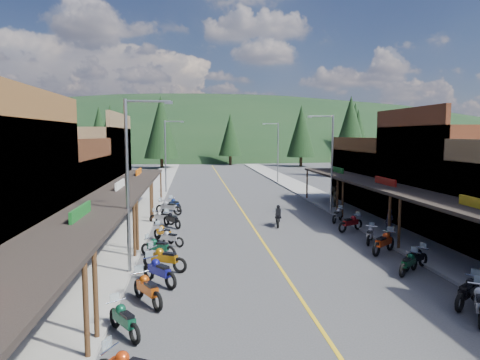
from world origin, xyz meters
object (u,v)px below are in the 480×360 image
object	(u,v)px
pine_0	(6,135)
bike_west_12	(175,204)
streetlight_3	(277,150)
pine_8	(70,138)
pine_11	(350,130)
bike_west_6	(158,246)
streetlight_0	(131,178)
bike_east_5	(415,257)
bike_east_8	(351,222)
bike_west_10	(162,217)
bike_west_11	(169,207)
pine_3	(230,135)
bike_west_7	(170,237)
bike_west_9	(172,219)
streetlight_2	(330,159)
shop_west_2	(36,198)
bike_east_3	(468,290)
bike_east_9	(337,214)
bike_west_3	(147,288)
bike_east_7	(370,234)
shop_east_2	(456,177)
bike_west_4	(159,270)
bike_west_8	(164,232)
pine_6	(421,135)
pedestrian_east_b	(334,196)
bike_west_5	(165,258)
shop_east_3	(391,178)
pine_4	(301,131)
pedestrian_east_a	(389,223)
bike_east_2	(480,302)
pine_9	(358,135)
shop_west_3	(77,170)
pine_1	(99,131)
rider_on_bike	(278,217)
pine_10	(111,133)
bike_west_2	(124,318)
pine_2	(161,127)
pine_5	(355,128)
bike_east_4	(409,262)
pine_7	(69,131)

from	to	relation	value
pine_0	bike_west_12	bearing A→B (deg)	-56.24
streetlight_3	pine_8	bearing A→B (deg)	160.95
pine_11	bike_west_6	bearing A→B (deg)	-122.23
streetlight_0	bike_east_5	bearing A→B (deg)	-3.07
streetlight_3	bike_east_8	distance (m)	28.78
bike_west_10	bike_west_11	distance (m)	3.71
streetlight_3	pine_3	world-z (taller)	pine_3
bike_west_7	bike_west_9	distance (m)	5.11
streetlight_2	bike_east_5	xyz separation A→B (m)	(-0.61, -14.71, -3.88)
shop_west_2	streetlight_3	size ratio (longest dim) A/B	1.36
bike_east_3	bike_east_9	world-z (taller)	bike_east_3
streetlight_2	pine_11	xyz separation A→B (m)	(13.05, 30.00, 2.73)
shop_west_2	bike_west_3	size ratio (longest dim) A/B	4.76
bike_east_5	bike_east_7	world-z (taller)	bike_east_5
shop_east_2	bike_west_4	size ratio (longest dim) A/B	4.74
bike_west_8	bike_east_5	xyz separation A→B (m)	(12.28, -6.79, 0.01)
pine_6	pedestrian_east_b	xyz separation A→B (m)	(-37.92, -53.74, -5.41)
bike_west_11	bike_west_5	bearing A→B (deg)	-148.69
shop_east_3	pine_4	size ratio (longest dim) A/B	0.87
bike_west_6	pedestrian_east_a	world-z (taller)	pedestrian_east_a
pine_3	bike_east_2	size ratio (longest dim) A/B	4.79
streetlight_2	bike_east_5	bearing A→B (deg)	-92.36
shop_east_2	bike_east_9	distance (m)	8.41
pine_9	bike_west_4	size ratio (longest dim) A/B	4.70
bike_west_12	pedestrian_east_a	xyz separation A→B (m)	(13.66, -11.35, 0.39)
pine_8	bike_east_8	size ratio (longest dim) A/B	4.57
streetlight_3	bike_east_8	world-z (taller)	streetlight_3
shop_east_2	pine_6	bearing A→B (deg)	62.66
bike_east_5	shop_west_3	bearing A→B (deg)	-162.24
pine_1	bike_east_8	distance (m)	75.20
bike_west_5	rider_on_bike	xyz separation A→B (m)	(7.30, 9.27, -0.03)
pine_10	bike_west_4	world-z (taller)	pine_10
streetlight_2	bike_west_6	size ratio (longest dim) A/B	3.86
pine_1	pine_10	size ratio (longest dim) A/B	1.08
shop_west_2	bike_west_6	xyz separation A→B (m)	(7.73, -4.98, -1.94)
pedestrian_east_b	bike_west_6	bearing A→B (deg)	0.61
bike_west_2	pine_9	bearing A→B (deg)	28.84
pine_2	bike_east_7	world-z (taller)	pine_2
shop_east_3	pine_3	bearing A→B (deg)	100.11
pine_3	bike_west_9	xyz separation A→B (m)	(-9.63, -61.93, -5.88)
pine_4	pine_5	distance (m)	20.01
bike_west_2	bike_west_8	xyz separation A→B (m)	(0.47, 12.21, -0.01)
pine_10	pine_4	bearing A→B (deg)	15.52
bike_west_3	pine_5	bearing A→B (deg)	33.44
pine_10	bike_east_2	world-z (taller)	pine_10
bike_east_3	bike_east_4	distance (m)	3.87
shop_east_3	streetlight_3	xyz separation A→B (m)	(-6.80, 18.70, 1.93)
pine_7	bike_west_9	xyz separation A→B (m)	(26.37, -71.93, -6.64)
pine_10	pine_3	bearing A→B (deg)	36.03
streetlight_0	bike_east_2	world-z (taller)	streetlight_0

